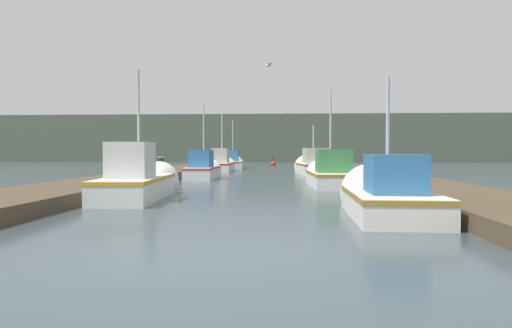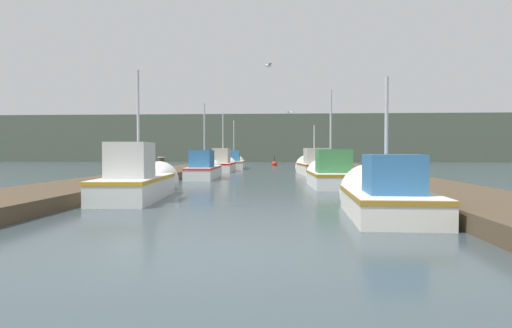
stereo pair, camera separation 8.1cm
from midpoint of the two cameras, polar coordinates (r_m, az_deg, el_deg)
name	(u,v)px [view 2 (the right image)]	position (r m, az deg, el deg)	size (l,w,h in m)	color
ground_plane	(200,263)	(5.97, -6.67, -12.17)	(200.00, 200.00, 0.00)	#38474C
dock_left	(146,177)	(22.76, -13.50, -1.57)	(2.88, 40.00, 0.36)	#4C3D2B
dock_right	(383,178)	(22.23, 15.72, -1.66)	(2.88, 40.00, 0.36)	#4C3D2B
distant_shore_ridge	(278,139)	(68.24, 2.83, 3.08)	(120.00, 16.00, 6.38)	#4C5647
fishing_boat_0	(383,196)	(10.78, 15.82, -3.85)	(1.79, 4.57, 3.56)	silver
fishing_boat_1	(141,181)	(14.55, -14.04, -2.05)	(1.88, 5.84, 4.25)	silver
fishing_boat_2	(330,175)	(18.98, 9.31, -1.33)	(1.83, 5.12, 4.38)	silver
fishing_boat_3	(205,169)	(24.22, -6.34, -0.58)	(1.51, 5.69, 4.25)	silver
fishing_boat_4	(313,166)	(28.91, 7.26, -0.21)	(2.25, 5.44, 3.54)	silver
fishing_boat_5	(223,164)	(32.55, -4.05, 0.01)	(1.61, 5.68, 4.50)	silver
fishing_boat_6	(234,163)	(37.75, -2.70, 0.13)	(2.00, 6.15, 4.41)	silver
mooring_piling_0	(133,172)	(16.42, -14.94, -0.92)	(0.33, 0.33, 1.42)	#473523
mooring_piling_1	(161,170)	(19.94, -11.62, -0.80)	(0.30, 0.30, 1.18)	#473523
channel_buoy	(275,164)	(45.54, 2.38, 0.01)	(0.56, 0.56, 1.06)	red
seagull_lead	(291,113)	(27.78, 4.46, 6.42)	(0.53, 0.39, 0.12)	white
seagull_1	(269,65)	(19.30, 1.73, 12.22)	(0.31, 0.56, 0.12)	white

